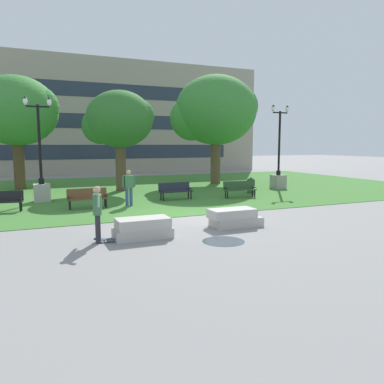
{
  "coord_description": "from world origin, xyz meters",
  "views": [
    {
      "loc": [
        -5.85,
        -13.91,
        2.93
      ],
      "look_at": [
        -0.49,
        -1.4,
        1.2
      ],
      "focal_mm": 35.0,
      "sensor_mm": 36.0,
      "label": 1
    }
  ],
  "objects_px": {
    "park_bench_far_right": "(175,190)",
    "lamp_post_center": "(41,181)",
    "concrete_block_center": "(143,228)",
    "lamp_post_left": "(278,172)",
    "park_bench_near_left": "(240,188)",
    "concrete_block_left": "(234,218)",
    "skateboard": "(111,239)",
    "person_skateboarder": "(97,211)",
    "trash_bin": "(251,185)",
    "person_bystander_near_lawn": "(129,186)",
    "park_bench_far_left": "(1,200)",
    "park_bench_near_right": "(87,197)"
  },
  "relations": [
    {
      "from": "person_skateboarder",
      "to": "park_bench_near_left",
      "type": "distance_m",
      "value": 10.97
    },
    {
      "from": "concrete_block_center",
      "to": "person_skateboarder",
      "type": "xyz_separation_m",
      "value": [
        -1.38,
        0.0,
        0.67
      ]
    },
    {
      "from": "concrete_block_left",
      "to": "park_bench_far_right",
      "type": "distance_m",
      "value": 6.89
    },
    {
      "from": "park_bench_far_left",
      "to": "person_bystander_near_lawn",
      "type": "height_order",
      "value": "person_bystander_near_lawn"
    },
    {
      "from": "concrete_block_center",
      "to": "concrete_block_left",
      "type": "xyz_separation_m",
      "value": [
        3.51,
        0.37,
        0.0
      ]
    },
    {
      "from": "park_bench_near_left",
      "to": "trash_bin",
      "type": "height_order",
      "value": "trash_bin"
    },
    {
      "from": "person_skateboarder",
      "to": "park_bench_far_right",
      "type": "distance_m",
      "value": 8.93
    },
    {
      "from": "park_bench_far_left",
      "to": "trash_bin",
      "type": "xyz_separation_m",
      "value": [
        13.39,
        1.15,
        -0.04
      ]
    },
    {
      "from": "park_bench_far_right",
      "to": "lamp_post_center",
      "type": "bearing_deg",
      "value": 162.74
    },
    {
      "from": "park_bench_near_left",
      "to": "trash_bin",
      "type": "xyz_separation_m",
      "value": [
        1.59,
        1.37,
        -0.04
      ]
    },
    {
      "from": "concrete_block_left",
      "to": "person_skateboarder",
      "type": "xyz_separation_m",
      "value": [
        -4.89,
        -0.37,
        0.67
      ]
    },
    {
      "from": "park_bench_far_left",
      "to": "person_bystander_near_lawn",
      "type": "xyz_separation_m",
      "value": [
        5.49,
        -0.66,
        0.44
      ]
    },
    {
      "from": "concrete_block_left",
      "to": "park_bench_near_right",
      "type": "relative_size",
      "value": 1.06
    },
    {
      "from": "concrete_block_left",
      "to": "park_bench_far_right",
      "type": "height_order",
      "value": "park_bench_far_right"
    },
    {
      "from": "park_bench_far_right",
      "to": "lamp_post_left",
      "type": "distance_m",
      "value": 8.38
    },
    {
      "from": "concrete_block_left",
      "to": "park_bench_near_right",
      "type": "bearing_deg",
      "value": 126.08
    },
    {
      "from": "park_bench_near_left",
      "to": "lamp_post_center",
      "type": "relative_size",
      "value": 0.35
    },
    {
      "from": "person_skateboarder",
      "to": "skateboard",
      "type": "distance_m",
      "value": 0.96
    },
    {
      "from": "park_bench_near_left",
      "to": "concrete_block_left",
      "type": "bearing_deg",
      "value": -121.82
    },
    {
      "from": "park_bench_far_left",
      "to": "lamp_post_center",
      "type": "xyz_separation_m",
      "value": [
        1.73,
        2.46,
        0.55
      ]
    },
    {
      "from": "person_skateboarder",
      "to": "trash_bin",
      "type": "distance_m",
      "value": 13.06
    },
    {
      "from": "trash_bin",
      "to": "person_bystander_near_lawn",
      "type": "xyz_separation_m",
      "value": [
        -7.9,
        -1.81,
        0.48
      ]
    },
    {
      "from": "park_bench_far_left",
      "to": "lamp_post_left",
      "type": "bearing_deg",
      "value": 8.7
    },
    {
      "from": "park_bench_far_right",
      "to": "concrete_block_center",
      "type": "bearing_deg",
      "value": -117.84
    },
    {
      "from": "skateboard",
      "to": "lamp_post_center",
      "type": "xyz_separation_m",
      "value": [
        -1.69,
        9.37,
        1.0
      ]
    },
    {
      "from": "concrete_block_center",
      "to": "lamp_post_left",
      "type": "bearing_deg",
      "value": 37.99
    },
    {
      "from": "park_bench_near_right",
      "to": "trash_bin",
      "type": "height_order",
      "value": "trash_bin"
    },
    {
      "from": "concrete_block_center",
      "to": "person_bystander_near_lawn",
      "type": "xyz_separation_m",
      "value": [
        1.06,
        6.15,
        0.68
      ]
    },
    {
      "from": "skateboard",
      "to": "trash_bin",
      "type": "relative_size",
      "value": 1.08
    },
    {
      "from": "skateboard",
      "to": "concrete_block_center",
      "type": "bearing_deg",
      "value": 5.29
    },
    {
      "from": "park_bench_far_right",
      "to": "lamp_post_left",
      "type": "xyz_separation_m",
      "value": [
        8.1,
        2.07,
        0.58
      ]
    },
    {
      "from": "park_bench_near_left",
      "to": "lamp_post_left",
      "type": "distance_m",
      "value": 5.33
    },
    {
      "from": "person_skateboarder",
      "to": "park_bench_far_left",
      "type": "bearing_deg",
      "value": 114.13
    },
    {
      "from": "lamp_post_center",
      "to": "park_bench_far_right",
      "type": "bearing_deg",
      "value": -17.26
    },
    {
      "from": "park_bench_near_right",
      "to": "lamp_post_center",
      "type": "distance_m",
      "value": 3.53
    },
    {
      "from": "park_bench_far_right",
      "to": "lamp_post_center",
      "type": "relative_size",
      "value": 0.35
    },
    {
      "from": "concrete_block_left",
      "to": "trash_bin",
      "type": "relative_size",
      "value": 1.98
    },
    {
      "from": "concrete_block_left",
      "to": "trash_bin",
      "type": "height_order",
      "value": "trash_bin"
    },
    {
      "from": "lamp_post_left",
      "to": "trash_bin",
      "type": "height_order",
      "value": "lamp_post_left"
    },
    {
      "from": "person_skateboarder",
      "to": "skateboard",
      "type": "xyz_separation_m",
      "value": [
        0.36,
        -0.09,
        -0.89
      ]
    },
    {
      "from": "trash_bin",
      "to": "person_skateboarder",
      "type": "bearing_deg",
      "value": -142.39
    },
    {
      "from": "park_bench_near_left",
      "to": "lamp_post_left",
      "type": "height_order",
      "value": "lamp_post_left"
    },
    {
      "from": "skateboard",
      "to": "lamp_post_center",
      "type": "bearing_deg",
      "value": 100.21
    },
    {
      "from": "skateboard",
      "to": "lamp_post_center",
      "type": "distance_m",
      "value": 9.57
    },
    {
      "from": "park_bench_far_left",
      "to": "lamp_post_left",
      "type": "xyz_separation_m",
      "value": [
        16.36,
        2.5,
        0.58
      ]
    },
    {
      "from": "lamp_post_center",
      "to": "person_bystander_near_lawn",
      "type": "bearing_deg",
      "value": -39.62
    },
    {
      "from": "skateboard",
      "to": "park_bench_near_left",
      "type": "xyz_separation_m",
      "value": [
        8.39,
        6.69,
        0.45
      ]
    },
    {
      "from": "lamp_post_left",
      "to": "trash_bin",
      "type": "distance_m",
      "value": 3.32
    },
    {
      "from": "concrete_block_center",
      "to": "park_bench_far_left",
      "type": "bearing_deg",
      "value": 123.05
    },
    {
      "from": "park_bench_near_right",
      "to": "park_bench_far_left",
      "type": "bearing_deg",
      "value": 172.29
    }
  ]
}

